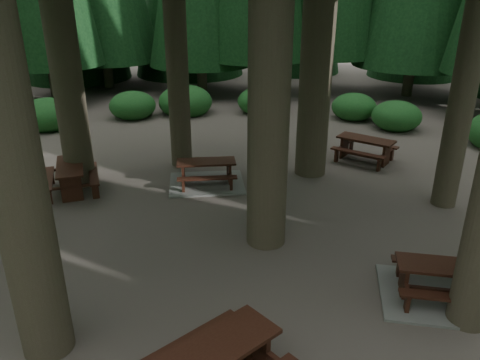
{
  "coord_description": "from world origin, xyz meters",
  "views": [
    {
      "loc": [
        0.07,
        -8.77,
        5.26
      ],
      "look_at": [
        0.25,
        1.05,
        1.1
      ],
      "focal_mm": 35.0,
      "sensor_mm": 36.0,
      "label": 1
    }
  ],
  "objects_px": {
    "picnic_table_a": "(440,287)",
    "picnic_table_b": "(71,174)",
    "picnic_table_d": "(365,146)",
    "picnic_table_c": "(207,177)"
  },
  "relations": [
    {
      "from": "picnic_table_a",
      "to": "picnic_table_c",
      "type": "distance_m",
      "value": 6.87
    },
    {
      "from": "picnic_table_c",
      "to": "picnic_table_a",
      "type": "bearing_deg",
      "value": -54.66
    },
    {
      "from": "picnic_table_b",
      "to": "picnic_table_c",
      "type": "relative_size",
      "value": 0.94
    },
    {
      "from": "picnic_table_a",
      "to": "picnic_table_b",
      "type": "xyz_separation_m",
      "value": [
        -8.07,
        4.86,
        0.27
      ]
    },
    {
      "from": "picnic_table_b",
      "to": "picnic_table_d",
      "type": "distance_m",
      "value": 8.84
    },
    {
      "from": "picnic_table_a",
      "to": "picnic_table_b",
      "type": "relative_size",
      "value": 1.13
    },
    {
      "from": "picnic_table_a",
      "to": "picnic_table_c",
      "type": "relative_size",
      "value": 1.07
    },
    {
      "from": "picnic_table_b",
      "to": "picnic_table_d",
      "type": "xyz_separation_m",
      "value": [
        8.57,
        2.18,
        -0.0
      ]
    },
    {
      "from": "picnic_table_a",
      "to": "picnic_table_d",
      "type": "relative_size",
      "value": 1.06
    },
    {
      "from": "picnic_table_c",
      "to": "picnic_table_d",
      "type": "bearing_deg",
      "value": 15.06
    }
  ]
}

